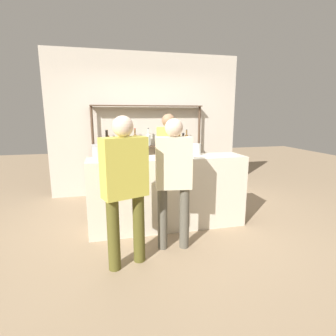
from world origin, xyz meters
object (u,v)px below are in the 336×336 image
(server_behind_counter, at_px, (168,154))
(counter_bottle_0, at_px, (122,150))
(counter_bottle_1, at_px, (129,151))
(counter_bottle_4, at_px, (107,148))
(ice_bucket, at_px, (99,153))
(customer_left, at_px, (125,182))
(customer_center, at_px, (174,175))
(counter_bottle_3, at_px, (179,147))
(counter_bottle_2, at_px, (179,147))
(cork_jar, at_px, (196,149))
(counter_bottle_5, at_px, (183,147))

(server_behind_counter, bearing_deg, counter_bottle_0, -38.99)
(counter_bottle_1, height_order, counter_bottle_4, counter_bottle_4)
(counter_bottle_0, xyz_separation_m, counter_bottle_4, (-0.18, 0.12, 0.02))
(counter_bottle_0, relative_size, ice_bucket, 1.53)
(counter_bottle_0, relative_size, counter_bottle_4, 0.83)
(customer_left, relative_size, customer_center, 1.02)
(counter_bottle_3, height_order, ice_bucket, counter_bottle_3)
(counter_bottle_0, bearing_deg, ice_bucket, -177.01)
(counter_bottle_2, height_order, customer_center, customer_center)
(ice_bucket, height_order, customer_center, customer_center)
(counter_bottle_3, bearing_deg, cork_jar, 26.74)
(counter_bottle_2, xyz_separation_m, ice_bucket, (-1.11, -0.10, -0.02))
(counter_bottle_0, height_order, counter_bottle_5, counter_bottle_5)
(cork_jar, bearing_deg, counter_bottle_5, 172.49)
(counter_bottle_2, bearing_deg, server_behind_counter, 91.11)
(customer_left, relative_size, server_behind_counter, 0.99)
(counter_bottle_0, xyz_separation_m, counter_bottle_5, (0.90, 0.16, 0.00))
(cork_jar, relative_size, customer_left, 0.10)
(counter_bottle_0, relative_size, counter_bottle_5, 0.98)
(counter_bottle_4, distance_m, customer_left, 1.00)
(counter_bottle_5, bearing_deg, counter_bottle_0, -169.65)
(counter_bottle_2, height_order, counter_bottle_4, counter_bottle_4)
(counter_bottle_3, relative_size, server_behind_counter, 0.23)
(counter_bottle_1, distance_m, counter_bottle_3, 0.70)
(cork_jar, bearing_deg, server_behind_counter, 117.27)
(counter_bottle_5, distance_m, customer_center, 0.86)
(counter_bottle_3, bearing_deg, counter_bottle_2, 72.32)
(counter_bottle_0, bearing_deg, customer_center, -46.78)
(customer_left, bearing_deg, counter_bottle_3, -64.82)
(cork_jar, bearing_deg, counter_bottle_2, -170.09)
(counter_bottle_0, relative_size, counter_bottle_3, 0.86)
(server_behind_counter, bearing_deg, counter_bottle_1, -32.78)
(counter_bottle_2, distance_m, counter_bottle_5, 0.11)
(server_behind_counter, xyz_separation_m, customer_center, (-0.25, -1.29, -0.04))
(counter_bottle_2, relative_size, counter_bottle_4, 0.84)
(counter_bottle_5, relative_size, customer_left, 0.20)
(customer_left, bearing_deg, customer_center, -87.31)
(counter_bottle_0, distance_m, counter_bottle_3, 0.78)
(counter_bottle_3, relative_size, counter_bottle_4, 0.96)
(counter_bottle_0, height_order, counter_bottle_4, counter_bottle_4)
(counter_bottle_1, xyz_separation_m, counter_bottle_5, (0.81, 0.24, -0.00))
(cork_jar, xyz_separation_m, customer_center, (-0.54, -0.73, -0.19))
(counter_bottle_1, xyz_separation_m, customer_center, (0.47, -0.51, -0.23))
(counter_bottle_1, xyz_separation_m, counter_bottle_3, (0.70, 0.06, 0.02))
(counter_bottle_4, relative_size, counter_bottle_5, 1.18)
(counter_bottle_2, xyz_separation_m, server_behind_counter, (-0.01, 0.61, -0.18))
(counter_bottle_5, distance_m, ice_bucket, 1.20)
(counter_bottle_4, distance_m, ice_bucket, 0.18)
(counter_bottle_1, height_order, ice_bucket, counter_bottle_1)
(counter_bottle_1, xyz_separation_m, server_behind_counter, (0.72, 0.77, -0.18))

